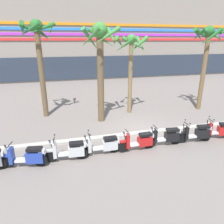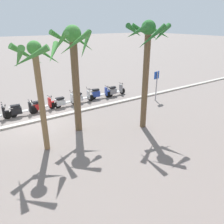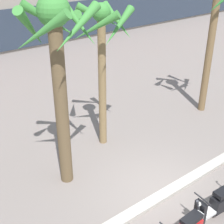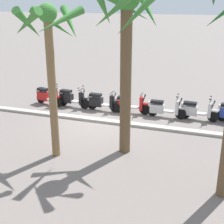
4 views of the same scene
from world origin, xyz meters
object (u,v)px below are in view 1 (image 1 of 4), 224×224
at_px(palm_tree_mid_walkway, 38,46).
at_px(palm_tree_far_corner, 207,47).
at_px(scooter_silver_mid_front, 70,151).
at_px(scooter_red_mid_rear, 220,130).
at_px(scooter_black_lead_nearest, 197,133).
at_px(scooter_black_last_in_row, 166,137).
at_px(scooter_silver_far_back, 103,145).
at_px(scooter_red_second_in_line, 139,141).
at_px(scooter_blue_gap_after_mid, 28,157).
at_px(palm_tree_by_mall_entrance, 131,54).
at_px(palm_tree_near_sign, 100,52).

xyz_separation_m(palm_tree_mid_walkway, palm_tree_far_corner, (11.08, -1.26, -0.15)).
distance_m(scooter_silver_mid_front, scooter_red_mid_rear, 7.76).
height_order(scooter_red_mid_rear, palm_tree_far_corner, palm_tree_far_corner).
bearing_deg(scooter_black_lead_nearest, palm_tree_far_corner, 53.02).
bearing_deg(palm_tree_far_corner, scooter_silver_mid_front, -154.24).
distance_m(scooter_black_last_in_row, palm_tree_far_corner, 7.95).
bearing_deg(palm_tree_far_corner, scooter_black_last_in_row, -138.58).
xyz_separation_m(scooter_silver_far_back, scooter_black_last_in_row, (3.17, 0.04, 0.02)).
relative_size(scooter_red_second_in_line, palm_tree_mid_walkway, 0.30).
distance_m(scooter_blue_gap_after_mid, scooter_black_lead_nearest, 8.03).
xyz_separation_m(scooter_blue_gap_after_mid, palm_tree_far_corner, (11.51, 4.83, 3.99)).
relative_size(scooter_silver_mid_front, scooter_black_last_in_row, 1.00).
relative_size(scooter_black_lead_nearest, palm_tree_far_corner, 0.31).
relative_size(palm_tree_mid_walkway, palm_tree_by_mall_entrance, 1.16).
relative_size(scooter_blue_gap_after_mid, scooter_black_lead_nearest, 1.00).
bearing_deg(scooter_black_last_in_row, palm_tree_near_sign, 121.06).
distance_m(scooter_blue_gap_after_mid, scooter_silver_far_back, 3.19).
relative_size(scooter_silver_far_back, palm_tree_near_sign, 0.32).
xyz_separation_m(scooter_red_mid_rear, palm_tree_by_mall_entrance, (-3.23, 5.13, 3.60)).
height_order(palm_tree_mid_walkway, palm_tree_near_sign, palm_tree_mid_walkway).
bearing_deg(palm_tree_far_corner, palm_tree_near_sign, -175.99).
bearing_deg(palm_tree_near_sign, scooter_blue_gap_after_mid, -132.39).
bearing_deg(scooter_silver_mid_front, palm_tree_near_sign, 61.87).
height_order(scooter_red_second_in_line, palm_tree_near_sign, palm_tree_near_sign).
xyz_separation_m(palm_tree_by_mall_entrance, palm_tree_far_corner, (5.31, -0.55, 0.39)).
relative_size(scooter_silver_far_back, palm_tree_by_mall_entrance, 0.35).
distance_m(palm_tree_mid_walkway, palm_tree_far_corner, 11.16).
height_order(scooter_silver_mid_front, palm_tree_far_corner, palm_tree_far_corner).
bearing_deg(scooter_black_lead_nearest, palm_tree_near_sign, 135.10).
bearing_deg(scooter_silver_mid_front, scooter_red_mid_rear, 1.26).
bearing_deg(palm_tree_far_corner, scooter_black_lead_nearest, -126.98).
height_order(scooter_black_lead_nearest, palm_tree_near_sign, palm_tree_near_sign).
xyz_separation_m(scooter_red_second_in_line, palm_tree_far_corner, (6.62, 4.66, 4.00)).
height_order(scooter_silver_mid_front, scooter_silver_far_back, same).
bearing_deg(scooter_black_last_in_row, palm_tree_far_corner, 41.42).
height_order(scooter_silver_far_back, scooter_red_second_in_line, scooter_silver_far_back).
bearing_deg(scooter_black_last_in_row, palm_tree_mid_walkway, 135.54).
bearing_deg(scooter_silver_far_back, palm_tree_near_sign, 79.61).
relative_size(scooter_red_second_in_line, scooter_red_mid_rear, 1.07).
xyz_separation_m(scooter_silver_mid_front, scooter_red_second_in_line, (3.22, 0.09, -0.01)).
bearing_deg(palm_tree_near_sign, scooter_black_last_in_row, -58.94).
height_order(scooter_silver_far_back, scooter_black_lead_nearest, same).
xyz_separation_m(scooter_blue_gap_after_mid, scooter_silver_far_back, (3.18, 0.23, -0.02)).
bearing_deg(palm_tree_near_sign, palm_tree_by_mall_entrance, 25.42).
bearing_deg(palm_tree_mid_walkway, scooter_black_lead_nearest, -37.72).
bearing_deg(scooter_silver_far_back, scooter_black_lead_nearest, -0.27).
bearing_deg(scooter_black_last_in_row, scooter_red_second_in_line, -175.91).
distance_m(scooter_red_second_in_line, scooter_red_mid_rear, 4.54).
bearing_deg(palm_tree_near_sign, scooter_red_mid_rear, -36.31).
xyz_separation_m(scooter_silver_far_back, scooter_red_mid_rear, (6.25, 0.02, 0.02)).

